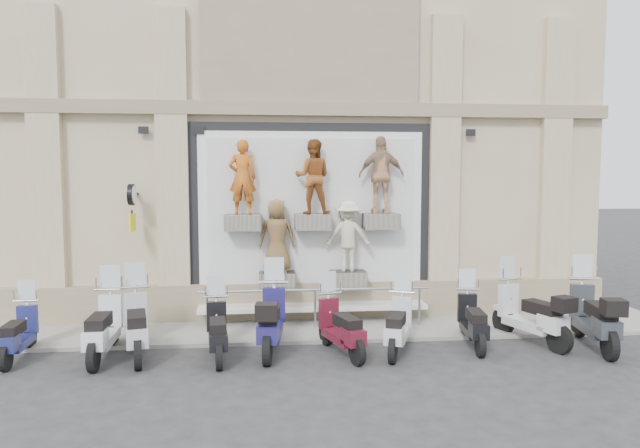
# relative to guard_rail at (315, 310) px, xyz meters

# --- Properties ---
(ground) EXTENTS (90.00, 90.00, 0.00)m
(ground) POSITION_rel_guard_rail_xyz_m (0.00, -2.00, -0.47)
(ground) COLOR #29292B
(ground) RESTS_ON ground
(sidewalk) EXTENTS (16.00, 2.20, 0.08)m
(sidewalk) POSITION_rel_guard_rail_xyz_m (0.00, 0.10, -0.43)
(sidewalk) COLOR #999791
(sidewalk) RESTS_ON ground
(building) EXTENTS (14.00, 8.60, 12.00)m
(building) POSITION_rel_guard_rail_xyz_m (0.00, 5.00, 5.54)
(building) COLOR #CAB293
(building) RESTS_ON ground
(shop_vitrine) EXTENTS (5.60, 0.83, 4.30)m
(shop_vitrine) POSITION_rel_guard_rail_xyz_m (0.09, 0.75, 1.94)
(shop_vitrine) COLOR black
(shop_vitrine) RESTS_ON ground
(guard_rail) EXTENTS (5.06, 0.10, 0.93)m
(guard_rail) POSITION_rel_guard_rail_xyz_m (0.00, 0.00, 0.00)
(guard_rail) COLOR #9EA0A5
(guard_rail) RESTS_ON ground
(clock_sign_bracket) EXTENTS (0.10, 0.80, 1.02)m
(clock_sign_bracket) POSITION_rel_guard_rail_xyz_m (-3.90, 0.47, 2.34)
(clock_sign_bracket) COLOR black
(clock_sign_bracket) RESTS_ON ground
(scooter_a) EXTENTS (0.60, 1.72, 1.38)m
(scooter_a) POSITION_rel_guard_rail_xyz_m (-5.56, -1.40, 0.22)
(scooter_a) COLOR navy
(scooter_a) RESTS_ON ground
(scooter_b) EXTENTS (0.65, 2.03, 1.63)m
(scooter_b) POSITION_rel_guard_rail_xyz_m (-4.04, -1.48, 0.35)
(scooter_b) COLOR silver
(scooter_b) RESTS_ON ground
(scooter_c) EXTENTS (1.05, 2.14, 1.67)m
(scooter_c) POSITION_rel_guard_rail_xyz_m (-3.45, -1.44, 0.37)
(scooter_c) COLOR #A5A7B3
(scooter_c) RESTS_ON ground
(scooter_d) EXTENTS (0.72, 1.84, 1.46)m
(scooter_d) POSITION_rel_guard_rail_xyz_m (-1.95, -1.67, 0.26)
(scooter_d) COLOR black
(scooter_d) RESTS_ON ground
(scooter_e) EXTENTS (0.84, 2.18, 1.72)m
(scooter_e) POSITION_rel_guard_rail_xyz_m (-0.97, -1.41, 0.40)
(scooter_e) COLOR #1C1753
(scooter_e) RESTS_ON ground
(scooter_f) EXTENTS (1.07, 1.91, 1.49)m
(scooter_f) POSITION_rel_guard_rail_xyz_m (0.33, -1.68, 0.28)
(scooter_f) COLOR #4E0D1C
(scooter_f) RESTS_ON ground
(scooter_g) EXTENTS (1.16, 1.89, 1.48)m
(scooter_g) POSITION_rel_guard_rail_xyz_m (1.43, -1.67, 0.28)
(scooter_g) COLOR #B7B9BF
(scooter_g) RESTS_ON ground
(scooter_h) EXTENTS (0.77, 1.84, 1.45)m
(scooter_h) POSITION_rel_guard_rail_xyz_m (2.97, -1.44, 0.26)
(scooter_h) COLOR black
(scooter_h) RESTS_ON ground
(scooter_i) EXTENTS (1.23, 2.14, 1.67)m
(scooter_i) POSITION_rel_guard_rail_xyz_m (4.21, -1.32, 0.37)
(scooter_i) COLOR silver
(scooter_i) RESTS_ON ground
(scooter_j) EXTENTS (1.01, 2.23, 1.75)m
(scooter_j) POSITION_rel_guard_rail_xyz_m (5.29, -1.74, 0.41)
(scooter_j) COLOR #292D32
(scooter_j) RESTS_ON ground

